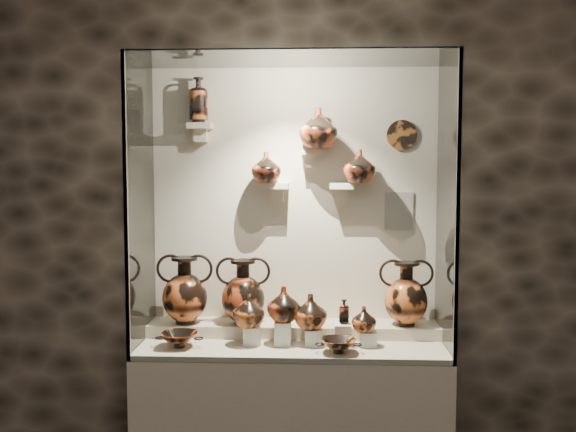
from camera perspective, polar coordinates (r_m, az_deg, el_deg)
The scene contains 36 objects.
wall_back at distance 3.85m, azimuth 0.55°, elevation 1.25°, with size 5.00×0.02×3.20m, color black.
plinth at distance 3.80m, azimuth 0.36°, elevation -17.44°, with size 1.70×0.60×0.80m, color beige.
front_tier at distance 3.66m, azimuth 0.36°, elevation -11.40°, with size 1.68×0.58×0.03m, color beige.
rear_tier at distance 3.82m, azimuth 0.47°, elevation -10.18°, with size 1.70×0.25×0.10m, color beige.
back_panel at distance 3.84m, azimuth 0.55°, elevation 1.24°, with size 1.70×0.03×1.60m, color beige.
glass_front at distance 3.23m, azimuth 0.17°, elevation 0.63°, with size 1.70×0.01×1.60m, color white.
glass_left at distance 3.66m, azimuth -12.99°, elevation 0.97°, with size 0.01×0.60×1.60m, color white.
glass_right at distance 3.60m, azimuth 13.97°, elevation 0.89°, with size 0.01×0.60×1.60m, color white.
glass_top at distance 3.57m, azimuth 0.38°, elevation 13.82°, with size 1.70×0.60×0.01m, color white.
frame_post_left at distance 3.38m, azimuth -14.21°, elevation 0.66°, with size 0.02×0.02×1.60m, color gray.
frame_post_right at distance 3.31m, azimuth 14.85°, elevation 0.58°, with size 0.02×0.02×1.60m, color gray.
pedestal_a at distance 3.61m, azimuth -3.22°, elevation -10.57°, with size 0.09×0.09×0.10m, color silver.
pedestal_b at distance 3.59m, azimuth -0.48°, elevation -10.39°, with size 0.09×0.09×0.13m, color silver.
pedestal_c at distance 3.59m, azimuth 2.28°, elevation -10.72°, with size 0.09×0.09×0.09m, color silver.
pedestal_d at distance 3.59m, azimuth 4.87°, elevation -10.49°, with size 0.09×0.09×0.12m, color silver.
pedestal_e at distance 3.61m, azimuth 7.14°, elevation -10.78°, with size 0.09×0.09×0.08m, color silver.
bracket_ul at distance 3.83m, azimuth -7.82°, elevation 7.93°, with size 0.14×0.12×0.04m, color beige.
bracket_ca at distance 3.77m, azimuth -1.01°, elevation 2.70°, with size 0.14×0.12×0.04m, color beige.
bracket_cb at distance 3.76m, azimuth 2.04°, elevation 5.74°, with size 0.10×0.12×0.04m, color beige.
bracket_cc at distance 3.76m, azimuth 4.78°, elevation 2.68°, with size 0.14×0.12×0.04m, color beige.
amphora_left at distance 3.80m, azimuth -9.16°, elevation -6.50°, with size 0.31×0.31×0.39m, color #C05824, non-canonical shape.
amphora_mid at distance 3.75m, azimuth -4.01°, elevation -6.71°, with size 0.30×0.30×0.38m, color #AA3E1E, non-canonical shape.
amphora_right at distance 3.77m, azimuth 10.45°, elevation -6.79°, with size 0.30×0.30×0.37m, color #C05824, non-canonical shape.
jug_a at distance 3.57m, azimuth -3.53°, elevation -8.37°, with size 0.18×0.18×0.19m, color #C05824.
jug_b at distance 3.57m, azimuth -0.38°, elevation -7.82°, with size 0.19×0.19×0.19m, color #AA3E1E.
jug_c at distance 3.57m, azimuth 2.00°, elevation -8.47°, with size 0.18×0.18×0.19m, color #C05824.
jug_e at distance 3.57m, azimuth 6.76°, elevation -9.10°, with size 0.14×0.14×0.14m, color #C05824.
lekythos_small at distance 3.58m, azimuth 5.00°, elevation -8.32°, with size 0.07×0.07×0.15m, color #AA3E1E, non-canonical shape.
kylix_left at distance 3.60m, azimuth -9.64°, elevation -10.65°, with size 0.25×0.21×0.10m, color #AA3E1E, non-canonical shape.
kylix_right at distance 3.46m, azimuth 4.50°, elevation -11.29°, with size 0.24×0.20×0.09m, color #C05824, non-canonical shape.
lekythos_tall at distance 3.83m, azimuth -7.96°, elevation 10.41°, with size 0.12×0.12×0.30m, color #C05824, non-canonical shape.
ovoid_vase_a at distance 3.73m, azimuth -1.96°, elevation 4.34°, with size 0.17×0.17×0.18m, color #AA3E1E.
ovoid_vase_b at distance 3.70m, azimuth 2.71°, elevation 7.82°, with size 0.22×0.22×0.23m, color #AA3E1E.
ovoid_vase_c at distance 3.72m, azimuth 6.35°, elevation 4.42°, with size 0.19×0.19×0.20m, color #AA3E1E.
wall_plate at distance 3.84m, azimuth 10.07°, elevation 7.10°, with size 0.18×0.18×0.02m, color #924F1C.
info_placard at distance 3.85m, azimuth 9.84°, elevation 0.44°, with size 0.17×0.01×0.22m, color beige.
Camera 1 is at (0.14, -1.34, 1.82)m, focal length 40.00 mm.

